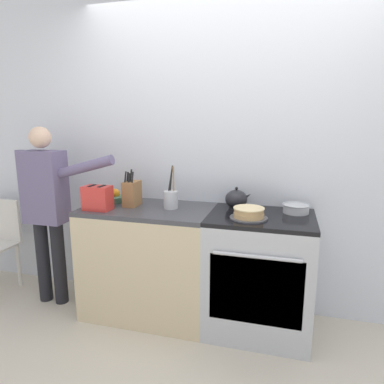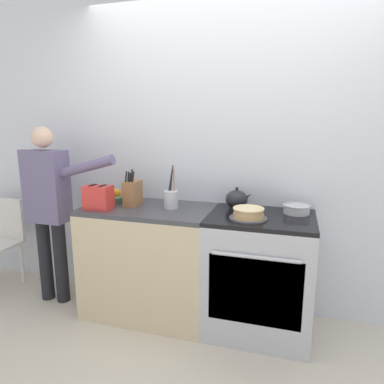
# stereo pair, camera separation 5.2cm
# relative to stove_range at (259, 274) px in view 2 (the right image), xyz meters

# --- Properties ---
(ground_plane) EXTENTS (16.00, 16.00, 0.00)m
(ground_plane) POSITION_rel_stove_range_xyz_m (-0.25, -0.30, -0.45)
(ground_plane) COLOR beige
(wall_back) EXTENTS (8.00, 0.04, 2.60)m
(wall_back) POSITION_rel_stove_range_xyz_m (-0.25, 0.32, 0.85)
(wall_back) COLOR silver
(wall_back) RESTS_ON ground_plane
(counter_cabinet) EXTENTS (1.01, 0.60, 0.90)m
(counter_cabinet) POSITION_rel_stove_range_xyz_m (-0.88, 0.00, -0.00)
(counter_cabinet) COLOR beige
(counter_cabinet) RESTS_ON ground_plane
(stove_range) EXTENTS (0.76, 0.64, 0.90)m
(stove_range) POSITION_rel_stove_range_xyz_m (0.00, 0.00, 0.00)
(stove_range) COLOR #B7BABF
(stove_range) RESTS_ON ground_plane
(layer_cake) EXTENTS (0.26, 0.26, 0.08)m
(layer_cake) POSITION_rel_stove_range_xyz_m (-0.08, -0.10, 0.48)
(layer_cake) COLOR #4C4C51
(layer_cake) RESTS_ON stove_range
(tea_kettle) EXTENTS (0.21, 0.17, 0.17)m
(tea_kettle) POSITION_rel_stove_range_xyz_m (-0.21, 0.16, 0.52)
(tea_kettle) COLOR #232328
(tea_kettle) RESTS_ON stove_range
(mixing_bowl) EXTENTS (0.20, 0.20, 0.07)m
(mixing_bowl) POSITION_rel_stove_range_xyz_m (0.24, 0.14, 0.48)
(mixing_bowl) COLOR #B7BABF
(mixing_bowl) RESTS_ON stove_range
(knife_block) EXTENTS (0.10, 0.17, 0.29)m
(knife_block) POSITION_rel_stove_range_xyz_m (-1.02, 0.02, 0.55)
(knife_block) COLOR olive
(knife_block) RESTS_ON counter_cabinet
(utensil_crock) EXTENTS (0.11, 0.11, 0.33)m
(utensil_crock) POSITION_rel_stove_range_xyz_m (-0.70, 0.02, 0.52)
(utensil_crock) COLOR #B7BABF
(utensil_crock) RESTS_ON counter_cabinet
(fruit_bowl) EXTENTS (0.21, 0.21, 0.11)m
(fruit_bowl) POSITION_rel_stove_range_xyz_m (-1.25, 0.10, 0.50)
(fruit_bowl) COLOR #4C7F66
(fruit_bowl) RESTS_ON counter_cabinet
(toaster) EXTENTS (0.22, 0.13, 0.19)m
(toaster) POSITION_rel_stove_range_xyz_m (-1.22, -0.17, 0.54)
(toaster) COLOR red
(toaster) RESTS_ON counter_cabinet
(person_baker) EXTENTS (0.90, 0.20, 1.52)m
(person_baker) POSITION_rel_stove_range_xyz_m (-1.76, -0.07, 0.45)
(person_baker) COLOR black
(person_baker) RESTS_ON ground_plane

